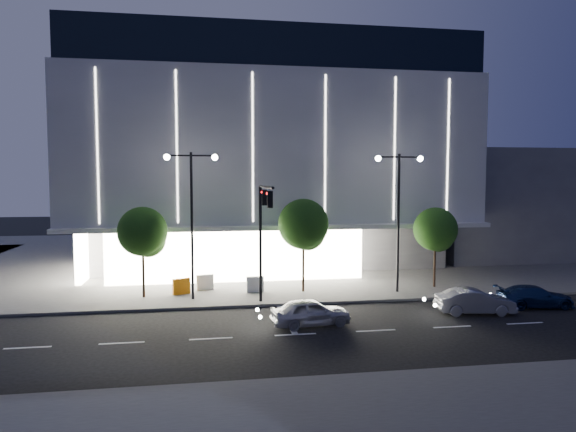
% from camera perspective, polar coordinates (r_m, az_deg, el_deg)
% --- Properties ---
extents(ground, '(160.00, 160.00, 0.00)m').
position_cam_1_polar(ground, '(26.32, -4.14, -12.25)').
color(ground, black).
rests_on(ground, ground).
extents(sidewalk_museum, '(70.00, 40.00, 0.15)m').
position_cam_1_polar(sidewalk_museum, '(50.21, -0.82, -4.22)').
color(sidewalk_museum, '#474747').
rests_on(sidewalk_museum, ground).
extents(museum, '(30.00, 25.80, 18.00)m').
position_cam_1_polar(museum, '(47.76, -2.96, 6.40)').
color(museum, '#4C4C51').
rests_on(museum, ground).
extents(annex_building, '(16.00, 20.00, 10.00)m').
position_cam_1_polar(annex_building, '(56.69, 20.68, 1.48)').
color(annex_building, '#4C4C51').
rests_on(annex_building, ground).
extents(traffic_mast, '(0.33, 5.89, 7.07)m').
position_cam_1_polar(traffic_mast, '(28.76, -2.79, -0.63)').
color(traffic_mast, black).
rests_on(traffic_mast, ground).
extents(street_lamp_west, '(3.16, 0.36, 9.00)m').
position_cam_1_polar(street_lamp_west, '(31.19, -10.66, 1.39)').
color(street_lamp_west, black).
rests_on(street_lamp_west, ground).
extents(street_lamp_east, '(3.16, 0.36, 9.00)m').
position_cam_1_polar(street_lamp_east, '(33.47, 12.20, 1.56)').
color(street_lamp_east, black).
rests_on(street_lamp_east, ground).
extents(tree_left, '(3.02, 3.02, 5.72)m').
position_cam_1_polar(tree_left, '(32.57, -15.81, -1.97)').
color(tree_left, black).
rests_on(tree_left, ground).
extents(tree_mid, '(3.25, 3.25, 6.15)m').
position_cam_1_polar(tree_mid, '(32.90, 1.75, -1.23)').
color(tree_mid, black).
rests_on(tree_mid, ground).
extents(tree_right, '(2.91, 2.91, 5.51)m').
position_cam_1_polar(tree_right, '(35.75, 16.07, -1.68)').
color(tree_right, black).
rests_on(tree_right, ground).
extents(car_lead, '(4.23, 2.14, 1.38)m').
position_cam_1_polar(car_lead, '(26.40, 2.54, -10.64)').
color(car_lead, '#ABADB3').
rests_on(car_lead, ground).
extents(car_second, '(4.36, 2.01, 1.38)m').
position_cam_1_polar(car_second, '(30.38, 20.04, -8.90)').
color(car_second, '#9FA1A7').
rests_on(car_second, ground).
extents(car_third, '(4.49, 2.21, 1.26)m').
position_cam_1_polar(car_third, '(33.23, 25.73, -8.06)').
color(car_third, navy).
rests_on(car_third, ground).
extents(barrier_a, '(1.11, 0.66, 1.00)m').
position_cam_1_polar(barrier_a, '(33.31, -11.76, -7.66)').
color(barrier_a, orange).
rests_on(barrier_a, sidewalk_museum).
extents(barrier_b, '(1.13, 0.48, 1.00)m').
position_cam_1_polar(barrier_b, '(34.31, -9.21, -7.27)').
color(barrier_b, white).
rests_on(barrier_b, sidewalk_museum).
extents(barrier_d, '(1.12, 0.33, 1.00)m').
position_cam_1_polar(barrier_d, '(33.31, -3.68, -7.58)').
color(barrier_d, silver).
rests_on(barrier_d, sidewalk_museum).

